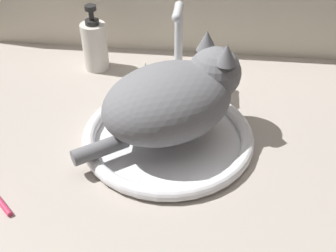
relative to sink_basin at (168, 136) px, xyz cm
name	(u,v)px	position (x,y,z in cm)	size (l,w,h in cm)	color
countertop	(154,137)	(-3.40, 2.63, -2.73)	(119.58, 75.35, 3.00)	#ADA399
backsplash_wall	(173,1)	(-3.40, 41.51, 13.26)	(119.58, 2.40, 34.98)	beige
sink_basin	(168,136)	(0.00, 0.00, 0.00)	(36.48, 36.48, 2.78)	white
faucet	(178,57)	(0.00, 21.90, 7.11)	(19.75, 9.45, 22.15)	silver
cat	(177,97)	(1.72, 1.28, 9.34)	(34.76, 32.63, 18.72)	slate
soap_pump_bottle	(95,45)	(-22.68, 28.63, 5.53)	(6.55, 6.55, 17.62)	silver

